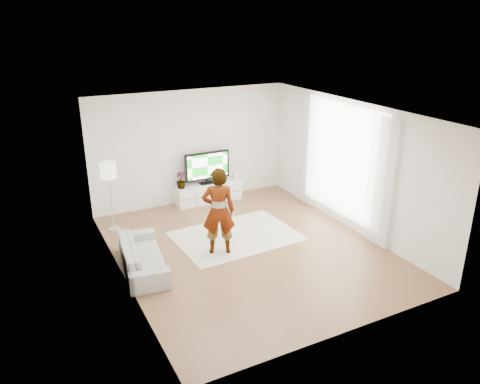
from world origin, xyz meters
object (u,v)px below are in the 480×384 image
media_console (208,192)px  rug (236,236)px  player (219,211)px  television (207,166)px  floor_lamp (108,173)px  sofa (143,255)px

media_console → rug: (-0.28, -2.13, -0.23)m
media_console → player: 2.85m
television → player: (-0.91, -2.65, -0.03)m
television → rug: size_ratio=0.46×
player → television: bearing=-86.8°
player → floor_lamp: (-1.62, 2.03, 0.41)m
media_console → floor_lamp: size_ratio=1.09×
rug → sofa: 2.20m
television → sofa: (-2.43, -2.57, -0.65)m
sofa → floor_lamp: floor_lamp is taller
rug → player: bearing=-142.0°
television → rug: television is taller
sofa → floor_lamp: 2.21m
media_console → rug: size_ratio=0.66×
player → sofa: 1.65m
player → media_console: bearing=-86.9°
floor_lamp → television: bearing=13.8°
media_console → rug: 2.17m
sofa → floor_lamp: size_ratio=1.20×
media_console → floor_lamp: bearing=-166.8°
rug → player: 1.18m
media_console → rug: bearing=-97.6°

